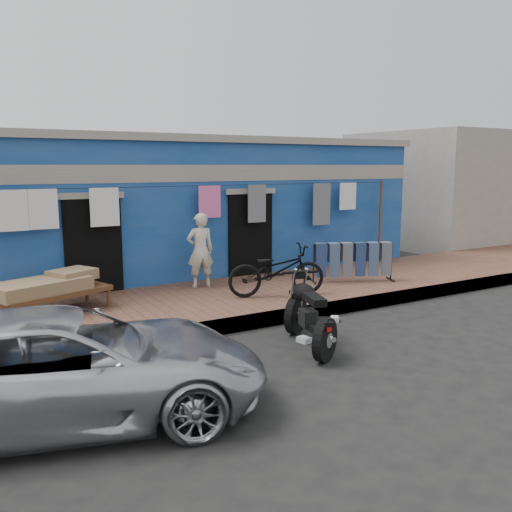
{
  "coord_description": "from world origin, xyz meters",
  "views": [
    {
      "loc": [
        -4.72,
        -6.05,
        2.72
      ],
      "look_at": [
        0.0,
        2.0,
        1.15
      ],
      "focal_mm": 38.0,
      "sensor_mm": 36.0,
      "label": 1
    }
  ],
  "objects_px": {
    "car": "(66,365)",
    "bicycle": "(277,265)",
    "motorcycle": "(309,312)",
    "jeans_rack": "(353,261)",
    "charpoy": "(53,294)",
    "seated_person": "(200,250)"
  },
  "relations": [
    {
      "from": "car",
      "to": "bicycle",
      "type": "distance_m",
      "value": 5.22
    },
    {
      "from": "motorcycle",
      "to": "jeans_rack",
      "type": "relative_size",
      "value": 0.98
    },
    {
      "from": "bicycle",
      "to": "charpoy",
      "type": "bearing_deg",
      "value": 94.47
    },
    {
      "from": "bicycle",
      "to": "motorcycle",
      "type": "height_order",
      "value": "bicycle"
    },
    {
      "from": "motorcycle",
      "to": "bicycle",
      "type": "bearing_deg",
      "value": 86.94
    },
    {
      "from": "seated_person",
      "to": "charpoy",
      "type": "xyz_separation_m",
      "value": [
        -2.98,
        -0.56,
        -0.44
      ]
    },
    {
      "from": "seated_person",
      "to": "bicycle",
      "type": "height_order",
      "value": "seated_person"
    },
    {
      "from": "seated_person",
      "to": "motorcycle",
      "type": "distance_m",
      "value": 3.59
    },
    {
      "from": "bicycle",
      "to": "charpoy",
      "type": "distance_m",
      "value": 4.02
    },
    {
      "from": "seated_person",
      "to": "motorcycle",
      "type": "xyz_separation_m",
      "value": [
        0.16,
        -3.55,
        -0.47
      ]
    },
    {
      "from": "charpoy",
      "to": "jeans_rack",
      "type": "relative_size",
      "value": 1.17
    },
    {
      "from": "car",
      "to": "jeans_rack",
      "type": "height_order",
      "value": "car"
    },
    {
      "from": "seated_person",
      "to": "charpoy",
      "type": "distance_m",
      "value": 3.06
    },
    {
      "from": "seated_person",
      "to": "charpoy",
      "type": "height_order",
      "value": "seated_person"
    },
    {
      "from": "jeans_rack",
      "to": "bicycle",
      "type": "bearing_deg",
      "value": -172.44
    },
    {
      "from": "car",
      "to": "seated_person",
      "type": "relative_size",
      "value": 2.88
    },
    {
      "from": "motorcycle",
      "to": "seated_person",
      "type": "bearing_deg",
      "value": 109.41
    },
    {
      "from": "bicycle",
      "to": "charpoy",
      "type": "height_order",
      "value": "bicycle"
    },
    {
      "from": "bicycle",
      "to": "motorcycle",
      "type": "xyz_separation_m",
      "value": [
        -0.77,
        -2.13,
        -0.31
      ]
    },
    {
      "from": "car",
      "to": "bicycle",
      "type": "relative_size",
      "value": 2.35
    },
    {
      "from": "seated_person",
      "to": "motorcycle",
      "type": "relative_size",
      "value": 0.86
    },
    {
      "from": "seated_person",
      "to": "bicycle",
      "type": "distance_m",
      "value": 1.71
    }
  ]
}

